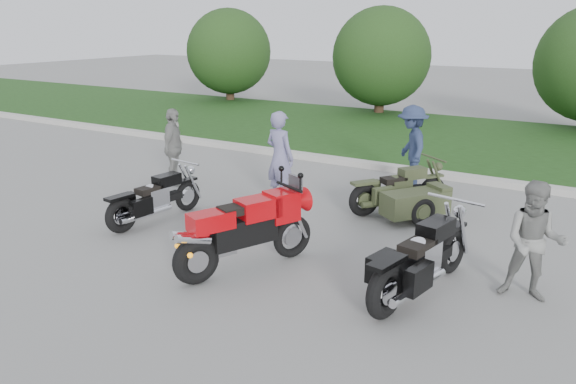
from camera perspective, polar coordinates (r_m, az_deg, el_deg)
The scene contains 13 objects.
ground at distance 8.83m, azimuth -6.60°, elevation -5.98°, with size 80.00×80.00×0.00m, color gray.
curb at distance 13.79m, azimuth 8.79°, elevation 2.67°, with size 60.00×0.30×0.15m, color #B8B6AD.
grass_strip at distance 17.61m, azimuth 14.07°, elevation 5.44°, with size 60.00×8.00×0.14m, color #285A1F.
tree_far_left at distance 24.97m, azimuth -6.03°, elevation 14.00°, with size 3.60×3.60×4.00m.
tree_mid_left at distance 21.49m, azimuth 9.46°, elevation 13.42°, with size 3.60×3.60×4.00m.
sportbike_red at distance 7.92m, azimuth -4.56°, elevation -3.77°, with size 1.09×2.13×1.07m.
cruiser_left at distance 10.15m, azimuth -13.62°, elevation -0.82°, with size 0.44×2.08×0.80m.
cruiser_right at distance 7.41m, azimuth 13.16°, elevation -6.98°, with size 0.61×2.39×0.93m.
cruiser_sidecar at distance 10.34m, azimuth 11.97°, elevation -0.57°, with size 1.69×1.95×0.81m.
person_stripe at distance 10.87m, azimuth -0.83°, elevation 3.53°, with size 0.66×0.43×1.81m, color #7A77A2.
person_grey at distance 7.69m, azimuth 23.75°, elevation -4.66°, with size 0.76×0.59×1.56m, color gray.
person_denim at distance 12.13m, azimuth 12.43°, elevation 4.46°, with size 1.15×0.66×1.77m, color navy.
person_back at distance 12.35m, azimuth -11.54°, elevation 4.48°, with size 0.98×0.41×1.67m, color gray.
Camera 1 is at (5.06, -6.38, 3.42)m, focal length 35.00 mm.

